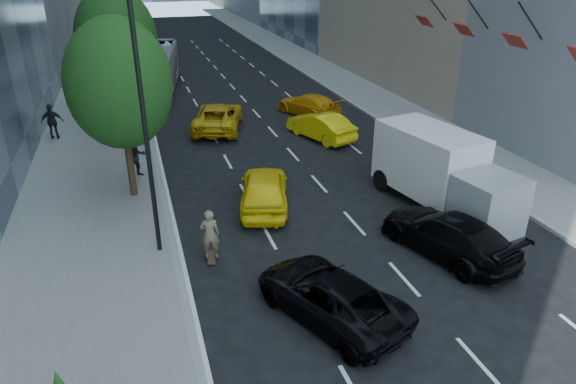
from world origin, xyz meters
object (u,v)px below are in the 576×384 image
object	(u,v)px
skateboarder	(210,237)
black_sedan_lincoln	(330,296)
black_sedan_mercedes	(448,234)
city_bus	(155,69)
box_truck	(443,172)

from	to	relation	value
skateboarder	black_sedan_lincoln	distance (m)	4.90
black_sedan_lincoln	skateboarder	bearing A→B (deg)	-78.75
black_sedan_mercedes	city_bus	xyz separation A→B (m)	(-7.99, 27.62, 0.89)
black_sedan_lincoln	city_bus	world-z (taller)	city_bus
skateboarder	box_truck	bearing A→B (deg)	-163.27
black_sedan_lincoln	black_sedan_mercedes	distance (m)	5.57
city_bus	black_sedan_lincoln	bearing A→B (deg)	-74.85
black_sedan_mercedes	box_truck	bearing A→B (deg)	-134.51
black_sedan_mercedes	city_bus	bearing A→B (deg)	-90.37
skateboarder	black_sedan_mercedes	bearing A→B (deg)	175.20
skateboarder	black_sedan_mercedes	world-z (taller)	skateboarder
black_sedan_lincoln	box_truck	size ratio (longest dim) A/B	0.72
black_sedan_mercedes	city_bus	distance (m)	28.76
box_truck	black_sedan_lincoln	bearing A→B (deg)	-153.82
black_sedan_mercedes	skateboarder	bearing A→B (deg)	-30.52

